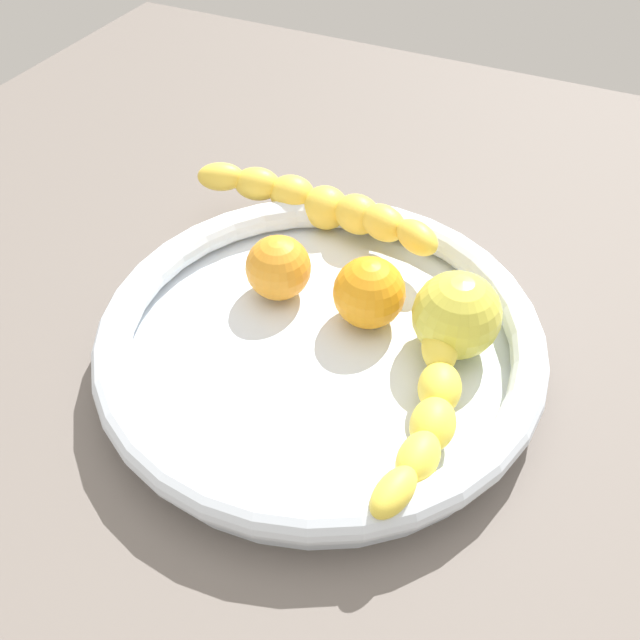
{
  "coord_description": "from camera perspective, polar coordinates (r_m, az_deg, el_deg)",
  "views": [
    {
      "loc": [
        34.18,
        16.04,
        45.01
      ],
      "look_at": [
        0.0,
        0.0,
        7.55
      ],
      "focal_mm": 38.19,
      "sensor_mm": 36.0,
      "label": 1
    }
  ],
  "objects": [
    {
      "name": "kitchen_counter",
      "position": [
        0.58,
        0.0,
        -4.27
      ],
      "size": [
        120.0,
        120.0,
        3.0
      ],
      "primitive_type": "cube",
      "color": "#675F58",
      "rests_on": "ground"
    },
    {
      "name": "apple_yellow",
      "position": [
        0.54,
        11.36,
        0.39
      ],
      "size": [
        6.99,
        6.99,
        6.99
      ],
      "primitive_type": "sphere",
      "color": "#D5CD44",
      "rests_on": "fruit_bowl"
    },
    {
      "name": "banana_draped_left",
      "position": [
        0.49,
        9.16,
        -6.69
      ],
      "size": [
        21.02,
        7.24,
        3.7
      ],
      "color": "yellow",
      "rests_on": "fruit_bowl"
    },
    {
      "name": "banana_draped_right",
      "position": [
        0.65,
        0.13,
        9.62
      ],
      "size": [
        7.35,
        25.7,
        5.21
      ],
      "color": "yellow",
      "rests_on": "fruit_bowl"
    },
    {
      "name": "orange_front",
      "position": [
        0.56,
        4.15,
        2.3
      ],
      "size": [
        5.99,
        5.99,
        5.99
      ],
      "primitive_type": "sphere",
      "color": "orange",
      "rests_on": "fruit_bowl"
    },
    {
      "name": "fruit_bowl",
      "position": [
        0.55,
        0.0,
        -1.7
      ],
      "size": [
        35.72,
        35.72,
        4.4
      ],
      "color": "silver",
      "rests_on": "kitchen_counter"
    },
    {
      "name": "orange_mid_left",
      "position": [
        0.58,
        -3.51,
        4.4
      ],
      "size": [
        5.64,
        5.64,
        5.64
      ],
      "primitive_type": "sphere",
      "color": "orange",
      "rests_on": "fruit_bowl"
    }
  ]
}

